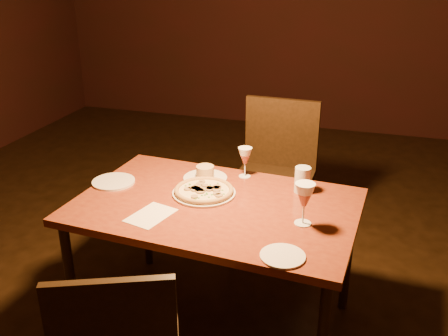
# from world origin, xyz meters

# --- Properties ---
(floor) EXTENTS (7.00, 7.00, 0.00)m
(floor) POSITION_xyz_m (0.00, 0.00, 0.00)
(floor) COLOR black
(floor) RESTS_ON ground
(dining_table) EXTENTS (1.38, 0.94, 0.71)m
(dining_table) POSITION_xyz_m (-0.09, 0.04, 0.65)
(dining_table) COLOR brown
(dining_table) RESTS_ON floor
(chair_far) EXTENTS (0.49, 0.49, 0.98)m
(chair_far) POSITION_xyz_m (0.03, 0.88, 0.55)
(chair_far) COLOR black
(chair_far) RESTS_ON floor
(pizza_plate) EXTENTS (0.31, 0.31, 0.03)m
(pizza_plate) POSITION_xyz_m (-0.18, 0.11, 0.73)
(pizza_plate) COLOR white
(pizza_plate) RESTS_ON dining_table
(ramekin_saucer) EXTENTS (0.23, 0.23, 0.07)m
(ramekin_saucer) POSITION_xyz_m (-0.23, 0.29, 0.73)
(ramekin_saucer) COLOR white
(ramekin_saucer) RESTS_ON dining_table
(wine_glass_far) EXTENTS (0.07, 0.07, 0.16)m
(wine_glass_far) POSITION_xyz_m (-0.04, 0.38, 0.79)
(wine_glass_far) COLOR #A65345
(wine_glass_far) RESTS_ON dining_table
(wine_glass_right) EXTENTS (0.09, 0.09, 0.19)m
(wine_glass_right) POSITION_xyz_m (0.33, -0.04, 0.81)
(wine_glass_right) COLOR #A65345
(wine_glass_right) RESTS_ON dining_table
(water_tumbler) EXTENTS (0.08, 0.08, 0.13)m
(water_tumbler) POSITION_xyz_m (0.28, 0.28, 0.78)
(water_tumbler) COLOR silver
(water_tumbler) RESTS_ON dining_table
(side_plate_left) EXTENTS (0.22, 0.22, 0.01)m
(side_plate_left) POSITION_xyz_m (-0.67, 0.10, 0.72)
(side_plate_left) COLOR white
(side_plate_left) RESTS_ON dining_table
(side_plate_near) EXTENTS (0.18, 0.18, 0.01)m
(side_plate_near) POSITION_xyz_m (0.30, -0.33, 0.71)
(side_plate_near) COLOR white
(side_plate_near) RESTS_ON dining_table
(menu_card) EXTENTS (0.20, 0.25, 0.00)m
(menu_card) POSITION_xyz_m (-0.34, -0.17, 0.71)
(menu_card) COLOR white
(menu_card) RESTS_ON dining_table
(pendant_light) EXTENTS (0.12, 0.12, 0.12)m
(pendant_light) POSITION_xyz_m (-0.09, 0.04, 1.61)
(pendant_light) COLOR #FF9D47
(pendant_light) RESTS_ON ceiling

